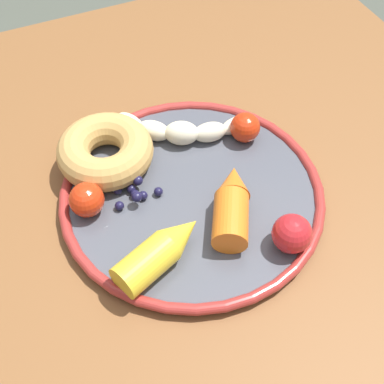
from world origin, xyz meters
The scene contains 10 objects.
dining_table centered at (0.00, 0.00, 0.66)m, with size 0.93×0.77×0.77m.
plate centered at (-0.04, -0.04, 0.78)m, with size 0.30×0.30×0.02m.
banana centered at (-0.13, -0.02, 0.80)m, with size 0.10×0.16×0.03m.
carrot_orange centered at (0.01, -0.02, 0.80)m, with size 0.11×0.08×0.04m.
carrot_yellow centered at (0.03, -0.11, 0.80)m, with size 0.07×0.11×0.04m.
donut centered at (-0.12, -0.12, 0.81)m, with size 0.11×0.11×0.04m, color tan.
blueberry_pile centered at (-0.06, -0.10, 0.79)m, with size 0.04×0.06×0.02m.
tomato_near centered at (0.07, 0.02, 0.81)m, with size 0.04×0.04×0.04m, color red.
tomato_mid centered at (-0.06, -0.16, 0.81)m, with size 0.04×0.04×0.04m, color red.
tomato_far centered at (-0.09, 0.05, 0.80)m, with size 0.04×0.04×0.04m, color red.
Camera 1 is at (0.29, -0.19, 1.24)m, focal length 47.56 mm.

